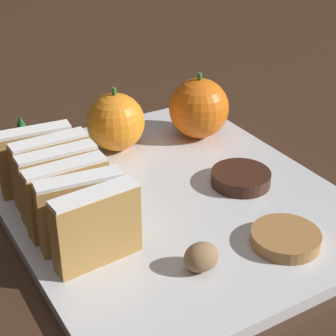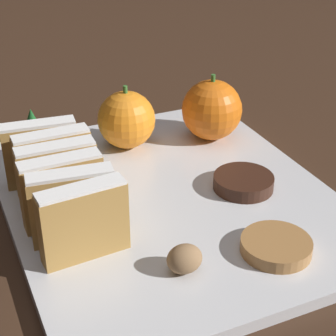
{
  "view_description": "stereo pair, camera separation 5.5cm",
  "coord_description": "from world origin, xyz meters",
  "px_view_note": "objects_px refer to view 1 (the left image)",
  "views": [
    {
      "loc": [
        -0.25,
        -0.42,
        0.32
      ],
      "look_at": [
        0.0,
        0.0,
        0.04
      ],
      "focal_mm": 60.0,
      "sensor_mm": 36.0,
      "label": 1
    },
    {
      "loc": [
        -0.2,
        -0.44,
        0.32
      ],
      "look_at": [
        0.0,
        0.0,
        0.04
      ],
      "focal_mm": 60.0,
      "sensor_mm": 36.0,
      "label": 2
    }
  ],
  "objects_px": {
    "chocolate_cookie": "(241,178)",
    "walnut": "(201,257)",
    "orange_near": "(115,122)",
    "orange_far": "(199,108)"
  },
  "relations": [
    {
      "from": "orange_far",
      "to": "orange_near",
      "type": "bearing_deg",
      "value": 168.62
    },
    {
      "from": "orange_far",
      "to": "walnut",
      "type": "height_order",
      "value": "orange_far"
    },
    {
      "from": "orange_near",
      "to": "walnut",
      "type": "relative_size",
      "value": 2.47
    },
    {
      "from": "orange_far",
      "to": "walnut",
      "type": "relative_size",
      "value": 2.63
    },
    {
      "from": "orange_near",
      "to": "chocolate_cookie",
      "type": "height_order",
      "value": "orange_near"
    },
    {
      "from": "orange_far",
      "to": "chocolate_cookie",
      "type": "height_order",
      "value": "orange_far"
    },
    {
      "from": "chocolate_cookie",
      "to": "walnut",
      "type": "bearing_deg",
      "value": -140.15
    },
    {
      "from": "walnut",
      "to": "chocolate_cookie",
      "type": "bearing_deg",
      "value": 39.85
    },
    {
      "from": "orange_near",
      "to": "walnut",
      "type": "bearing_deg",
      "value": -98.9
    },
    {
      "from": "orange_far",
      "to": "chocolate_cookie",
      "type": "bearing_deg",
      "value": -102.0
    }
  ]
}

